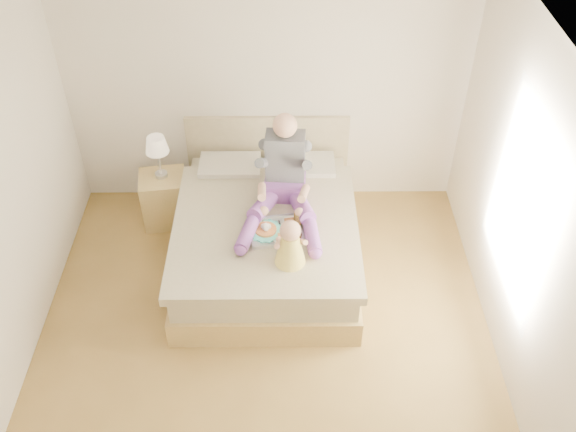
{
  "coord_description": "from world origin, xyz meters",
  "views": [
    {
      "loc": [
        0.18,
        -3.5,
        4.54
      ],
      "look_at": [
        0.21,
        0.87,
        0.72
      ],
      "focal_mm": 40.0,
      "sensor_mm": 36.0,
      "label": 1
    }
  ],
  "objects_px": {
    "nightstand": "(165,199)",
    "tray": "(277,229)",
    "bed": "(267,232)",
    "adult": "(284,181)",
    "baby": "(290,245)"
  },
  "relations": [
    {
      "from": "nightstand",
      "to": "tray",
      "type": "xyz_separation_m",
      "value": [
        1.18,
        -0.86,
        0.36
      ]
    },
    {
      "from": "bed",
      "to": "adult",
      "type": "height_order",
      "value": "adult"
    },
    {
      "from": "adult",
      "to": "nightstand",
      "type": "bearing_deg",
      "value": 163.64
    },
    {
      "from": "bed",
      "to": "adult",
      "type": "distance_m",
      "value": 0.59
    },
    {
      "from": "bed",
      "to": "nightstand",
      "type": "xyz_separation_m",
      "value": [
        -1.07,
        0.56,
        -0.03
      ]
    },
    {
      "from": "nightstand",
      "to": "baby",
      "type": "distance_m",
      "value": 1.86
    },
    {
      "from": "tray",
      "to": "baby",
      "type": "distance_m",
      "value": 0.42
    },
    {
      "from": "bed",
      "to": "adult",
      "type": "relative_size",
      "value": 1.96
    },
    {
      "from": "bed",
      "to": "tray",
      "type": "height_order",
      "value": "bed"
    },
    {
      "from": "adult",
      "to": "baby",
      "type": "relative_size",
      "value": 2.49
    },
    {
      "from": "bed",
      "to": "nightstand",
      "type": "bearing_deg",
      "value": 152.38
    },
    {
      "from": "nightstand",
      "to": "adult",
      "type": "distance_m",
      "value": 1.45
    },
    {
      "from": "bed",
      "to": "baby",
      "type": "xyz_separation_m",
      "value": [
        0.22,
        -0.68,
        0.47
      ]
    },
    {
      "from": "baby",
      "to": "nightstand",
      "type": "bearing_deg",
      "value": 125.56
    },
    {
      "from": "bed",
      "to": "baby",
      "type": "bearing_deg",
      "value": -71.9
    }
  ]
}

